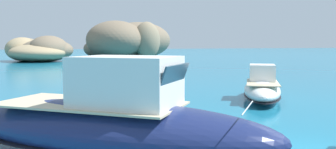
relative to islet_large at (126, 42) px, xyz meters
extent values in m
ellipsoid|color=#756651|center=(3.38, 1.01, 0.39)|extent=(21.06, 20.09, 8.43)
ellipsoid|color=#756651|center=(-2.60, -1.13, 0.44)|extent=(15.06, 17.97, 8.52)
ellipsoid|color=#84755B|center=(-0.44, -0.21, -0.29)|extent=(16.87, 15.57, 7.06)
ellipsoid|color=#84755B|center=(-1.05, 1.15, -1.08)|extent=(15.69, 15.62, 5.49)
ellipsoid|color=#84755B|center=(3.60, -5.01, 0.27)|extent=(7.99, 8.06, 8.19)
ellipsoid|color=#756651|center=(-4.93, 2.99, -1.55)|extent=(11.95, 11.96, 4.56)
ellipsoid|color=#9E8966|center=(-18.66, -7.11, -2.11)|extent=(12.21, 14.00, 3.43)
ellipsoid|color=#756651|center=(-16.99, -6.73, -1.63)|extent=(11.28, 10.01, 4.40)
ellipsoid|color=#756651|center=(-16.70, -7.72, -1.32)|extent=(9.48, 10.19, 5.01)
ellipsoid|color=#84755B|center=(-21.19, -3.15, -1.52)|extent=(9.41, 9.60, 4.62)
ellipsoid|color=#9E8966|center=(-21.64, -3.74, -1.46)|extent=(8.64, 8.98, 4.72)
ellipsoid|color=white|center=(-3.92, -61.32, -3.20)|extent=(5.72, 7.48, 1.26)
ellipsoid|color=black|center=(-3.92, -61.32, -3.48)|extent=(5.84, 7.63, 0.15)
cube|color=#C6B793|center=(-4.21, -61.80, -2.66)|extent=(3.72, 4.46, 0.06)
cube|color=silver|center=(-3.73, -61.01, -2.11)|extent=(2.40, 2.58, 1.04)
cube|color=#2D4756|center=(-3.19, -60.10, -2.01)|extent=(1.36, 0.95, 0.55)
cylinder|color=silver|center=(-2.43, -58.85, -2.48)|extent=(1.35, 0.83, 0.04)
ellipsoid|color=navy|center=(-14.89, -69.86, -2.92)|extent=(10.39, 9.10, 1.82)
ellipsoid|color=black|center=(-14.89, -69.86, -3.33)|extent=(10.60, 9.29, 0.22)
cube|color=#C6B793|center=(-15.52, -69.36, -2.15)|extent=(6.31, 5.76, 0.06)
cube|color=silver|center=(-14.47, -70.19, -1.37)|extent=(3.74, 3.61, 1.50)
cube|color=#2D4756|center=(-13.28, -71.12, -1.22)|extent=(1.54, 1.84, 0.79)
cylinder|color=silver|center=(-11.61, -72.42, -1.97)|extent=(1.41, 1.79, 0.04)
camera|label=1|loc=(-16.71, -80.88, -0.21)|focal=38.41mm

